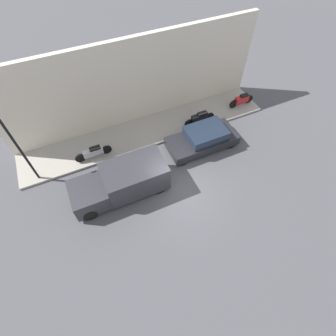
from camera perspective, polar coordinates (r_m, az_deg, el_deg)
name	(u,v)px	position (r m, az deg, el deg)	size (l,w,h in m)	color
ground_plane	(180,191)	(13.94, 2.66, -4.95)	(60.00, 60.00, 0.00)	#47474C
sidewalk	(147,131)	(16.64, -4.61, 8.02)	(2.55, 15.44, 0.14)	gray
building_facade	(135,83)	(16.01, -7.21, 17.90)	(0.30, 15.44, 5.34)	beige
parked_car	(203,138)	(15.53, 7.66, 6.39)	(1.84, 4.11, 1.28)	black
delivery_van	(121,182)	(13.38, -10.17, -2.96)	(1.94, 4.83, 1.72)	#2D2D33
motorcycle_black	(200,118)	(16.80, 6.94, 10.76)	(0.30, 2.06, 0.83)	black
motorcycle_red	(242,100)	(18.70, 15.75, 14.11)	(0.30, 1.80, 0.82)	#B21E1E
scooter_silver	(93,152)	(15.36, -15.93, 3.32)	(0.30, 2.10, 0.75)	#B7B7BF
streetlamp	(14,141)	(13.86, -30.52, 5.05)	(0.29, 0.29, 4.71)	black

